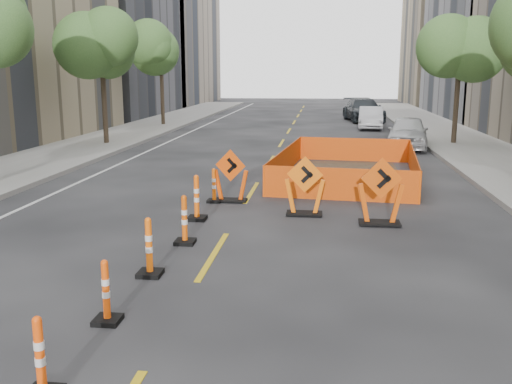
# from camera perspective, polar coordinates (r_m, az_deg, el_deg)

# --- Properties ---
(ground_plane) EXTENTS (140.00, 140.00, 0.00)m
(ground_plane) POSITION_cam_1_polar(r_m,az_deg,el_deg) (7.78, -10.08, -15.48)
(ground_plane) COLOR black
(sidewalk_left) EXTENTS (4.00, 90.00, 0.15)m
(sidewalk_left) POSITION_cam_1_polar(r_m,az_deg,el_deg) (21.93, -23.76, 1.83)
(sidewalk_left) COLOR gray
(sidewalk_left) RESTS_ON ground
(bld_left_d) EXTENTS (12.00, 16.00, 14.00)m
(bld_left_d) POSITION_cam_1_polar(r_m,az_deg,el_deg) (49.73, -16.44, 15.50)
(bld_left_d) COLOR #4C4C51
(bld_left_d) RESTS_ON ground
(bld_left_e) EXTENTS (12.00, 20.00, 20.00)m
(bld_left_e) POSITION_cam_1_polar(r_m,az_deg,el_deg) (65.37, -10.74, 17.46)
(bld_left_e) COLOR gray
(bld_left_e) RESTS_ON ground
(bld_right_e) EXTENTS (12.00, 14.00, 16.00)m
(bld_right_e) POSITION_cam_1_polar(r_m,az_deg,el_deg) (67.01, 20.34, 15.09)
(bld_right_e) COLOR tan
(bld_right_e) RESTS_ON ground
(tree_l_c) EXTENTS (2.80, 2.80, 5.95)m
(tree_l_c) POSITION_cam_1_polar(r_m,az_deg,el_deg) (28.60, -15.20, 13.53)
(tree_l_c) COLOR #382B1E
(tree_l_c) RESTS_ON ground
(tree_l_d) EXTENTS (2.80, 2.80, 5.95)m
(tree_l_d) POSITION_cam_1_polar(r_m,az_deg,el_deg) (38.08, -9.49, 13.30)
(tree_l_d) COLOR #382B1E
(tree_l_d) RESTS_ON ground
(tree_r_c) EXTENTS (2.80, 2.80, 5.95)m
(tree_r_c) POSITION_cam_1_polar(r_m,az_deg,el_deg) (29.29, 19.74, 13.21)
(tree_r_c) COLOR #382B1E
(tree_r_c) RESTS_ON ground
(channelizer_2) EXTENTS (0.38, 0.38, 0.97)m
(channelizer_2) POSITION_cam_1_polar(r_m,az_deg,el_deg) (6.94, -20.79, -15.20)
(channelizer_2) COLOR #FD4C0A
(channelizer_2) RESTS_ON ground
(channelizer_3) EXTENTS (0.38, 0.38, 0.95)m
(channelizer_3) POSITION_cam_1_polar(r_m,az_deg,el_deg) (8.55, -14.77, -9.59)
(channelizer_3) COLOR #F04C0A
(channelizer_3) RESTS_ON ground
(channelizer_4) EXTENTS (0.42, 0.42, 1.07)m
(channelizer_4) POSITION_cam_1_polar(r_m,az_deg,el_deg) (10.25, -10.65, -5.41)
(channelizer_4) COLOR #FF610A
(channelizer_4) RESTS_ON ground
(channelizer_5) EXTENTS (0.41, 0.41, 1.05)m
(channelizer_5) POSITION_cam_1_polar(r_m,az_deg,el_deg) (12.02, -7.16, -2.76)
(channelizer_5) COLOR #E05209
(channelizer_5) RESTS_ON ground
(channelizer_6) EXTENTS (0.44, 0.44, 1.12)m
(channelizer_6) POSITION_cam_1_polar(r_m,az_deg,el_deg) (13.89, -5.96, -0.56)
(channelizer_6) COLOR #FF5D0A
(channelizer_6) RESTS_ON ground
(channelizer_7) EXTENTS (0.38, 0.38, 0.96)m
(channelizer_7) POSITION_cam_1_polar(r_m,az_deg,el_deg) (15.76, -4.22, 0.68)
(channelizer_7) COLOR #DB5309
(channelizer_7) RESTS_ON ground
(chevron_sign_left) EXTENTS (1.09, 0.81, 1.47)m
(chevron_sign_left) POSITION_cam_1_polar(r_m,az_deg,el_deg) (15.75, -2.54, 1.64)
(chevron_sign_left) COLOR #E14809
(chevron_sign_left) RESTS_ON ground
(chevron_sign_center) EXTENTS (1.07, 0.72, 1.50)m
(chevron_sign_center) POSITION_cam_1_polar(r_m,az_deg,el_deg) (14.29, 4.90, 0.60)
(chevron_sign_center) COLOR orange
(chevron_sign_center) RESTS_ON ground
(chevron_sign_right) EXTENTS (1.14, 0.77, 1.61)m
(chevron_sign_right) POSITION_cam_1_polar(r_m,az_deg,el_deg) (13.64, 12.38, 0.04)
(chevron_sign_right) COLOR #D54908
(chevron_sign_right) RESTS_ON ground
(safety_fence) EXTENTS (5.06, 7.79, 0.92)m
(safety_fence) POSITION_cam_1_polar(r_m,az_deg,el_deg) (19.74, 9.17, 2.81)
(safety_fence) COLOR #EF400C
(safety_fence) RESTS_ON ground
(parked_car_near) EXTENTS (2.41, 4.62, 1.50)m
(parked_car_near) POSITION_cam_1_polar(r_m,az_deg,el_deg) (27.79, 14.94, 5.80)
(parked_car_near) COLOR #B0B1B2
(parked_car_near) RESTS_ON ground
(parked_car_mid) EXTENTS (1.76, 4.26, 1.37)m
(parked_car_mid) POSITION_cam_1_polar(r_m,az_deg,el_deg) (36.75, 11.42, 7.28)
(parked_car_mid) COLOR #ADACB2
(parked_car_mid) RESTS_ON ground
(parked_car_far) EXTENTS (3.09, 5.91, 1.64)m
(parked_car_far) POSITION_cam_1_polar(r_m,az_deg,el_deg) (42.20, 10.69, 8.08)
(parked_car_far) COLOR black
(parked_car_far) RESTS_ON ground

